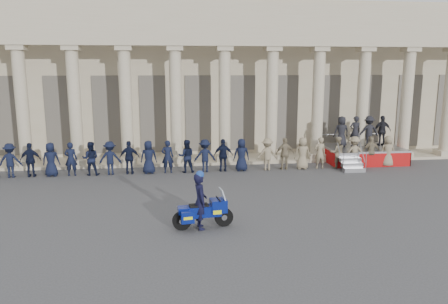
% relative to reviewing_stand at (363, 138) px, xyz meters
% --- Properties ---
extents(ground, '(90.00, 90.00, 0.00)m').
position_rel_reviewing_stand_xyz_m(ground, '(-8.99, -7.49, -1.32)').
color(ground, '#3C3C3E').
rests_on(ground, ground).
extents(building, '(40.00, 12.50, 9.00)m').
position_rel_reviewing_stand_xyz_m(building, '(-8.99, 7.26, 3.21)').
color(building, tan).
rests_on(building, ground).
extents(officer_rank, '(21.65, 0.63, 1.66)m').
position_rel_reviewing_stand_xyz_m(officer_rank, '(-9.57, -1.35, -0.49)').
color(officer_rank, black).
rests_on(officer_rank, ground).
extents(reviewing_stand, '(4.15, 4.00, 2.54)m').
position_rel_reviewing_stand_xyz_m(reviewing_stand, '(0.00, 0.00, 0.00)').
color(reviewing_stand, gray).
rests_on(reviewing_stand, ground).
extents(motorcycle, '(2.04, 0.90, 1.31)m').
position_rel_reviewing_stand_xyz_m(motorcycle, '(-9.59, -9.18, -0.75)').
color(motorcycle, black).
rests_on(motorcycle, ground).
extents(rider, '(0.53, 0.73, 1.96)m').
position_rel_reviewing_stand_xyz_m(rider, '(-9.70, -9.19, -0.35)').
color(rider, black).
rests_on(rider, ground).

